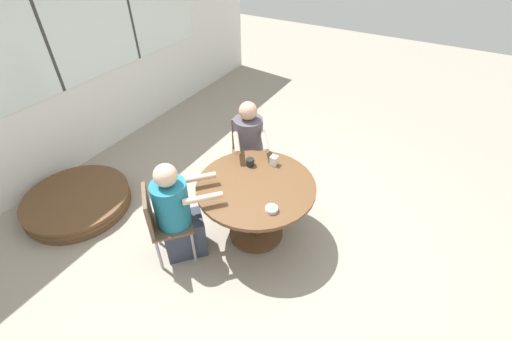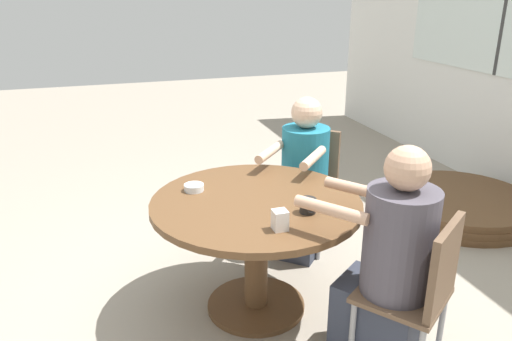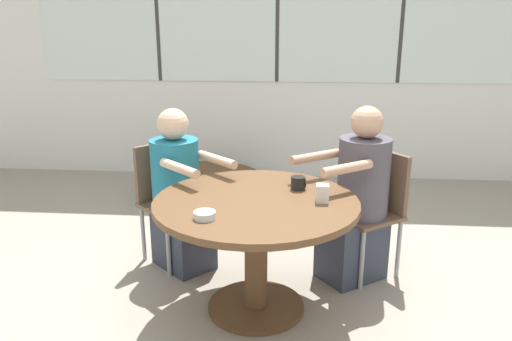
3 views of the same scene
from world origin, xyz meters
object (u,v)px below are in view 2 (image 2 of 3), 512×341
(coffee_mug, at_px, (308,206))
(bowl_white_shallow, at_px, (194,187))
(chair_for_woman_green_shirt, at_px, (310,177))
(folded_table_stack, at_px, (459,205))
(milk_carton_small, at_px, (280,220))
(person_woman_green_shirt, at_px, (303,185))
(chair_for_man_blue_shirt, at_px, (422,287))
(person_man_blue_shirt, at_px, (389,273))

(coffee_mug, bearing_deg, bowl_white_shallow, -133.49)
(chair_for_woman_green_shirt, xyz_separation_m, folded_table_stack, (-0.00, 1.43, -0.43))
(milk_carton_small, bearing_deg, coffee_mug, 122.63)
(person_woman_green_shirt, xyz_separation_m, folded_table_stack, (-0.13, 1.54, -0.43))
(chair_for_man_blue_shirt, xyz_separation_m, person_man_blue_shirt, (-0.14, -0.10, 0.02))
(chair_for_woman_green_shirt, distance_m, coffee_mug, 1.09)
(milk_carton_small, xyz_separation_m, bowl_white_shallow, (-0.63, -0.31, -0.03))
(coffee_mug, height_order, bowl_white_shallow, coffee_mug)
(chair_for_man_blue_shirt, relative_size, person_woman_green_shirt, 0.75)
(person_man_blue_shirt, xyz_separation_m, coffee_mug, (-0.41, -0.26, 0.23))
(person_woman_green_shirt, height_order, folded_table_stack, person_woman_green_shirt)
(chair_for_man_blue_shirt, relative_size, bowl_white_shallow, 7.42)
(chair_for_man_blue_shirt, bearing_deg, milk_carton_small, 108.90)
(person_woman_green_shirt, height_order, milk_carton_small, person_woman_green_shirt)
(chair_for_woman_green_shirt, relative_size, bowl_white_shallow, 7.42)
(chair_for_man_blue_shirt, bearing_deg, person_man_blue_shirt, 90.00)
(milk_carton_small, bearing_deg, bowl_white_shallow, -154.17)
(chair_for_woman_green_shirt, height_order, coffee_mug, chair_for_woman_green_shirt)
(person_man_blue_shirt, distance_m, milk_carton_small, 0.60)
(chair_for_woman_green_shirt, distance_m, milk_carton_small, 1.31)
(chair_for_man_blue_shirt, height_order, bowl_white_shallow, chair_for_man_blue_shirt)
(chair_for_woman_green_shirt, bearing_deg, milk_carton_small, 101.65)
(person_man_blue_shirt, height_order, coffee_mug, person_man_blue_shirt)
(person_woman_green_shirt, xyz_separation_m, coffee_mug, (0.84, -0.34, 0.25))
(coffee_mug, height_order, milk_carton_small, milk_carton_small)
(chair_for_woman_green_shirt, bearing_deg, person_man_blue_shirt, 125.03)
(chair_for_woman_green_shirt, height_order, folded_table_stack, chair_for_woman_green_shirt)
(chair_for_woman_green_shirt, height_order, milk_carton_small, chair_for_woman_green_shirt)
(person_woman_green_shirt, relative_size, bowl_white_shallow, 9.84)
(chair_for_woman_green_shirt, bearing_deg, chair_for_man_blue_shirt, 129.44)
(chair_for_man_blue_shirt, bearing_deg, folded_table_stack, 8.78)
(bowl_white_shallow, bearing_deg, chair_for_woman_green_shirt, 115.79)
(folded_table_stack, bearing_deg, person_woman_green_shirt, -85.24)
(chair_for_woman_green_shirt, bearing_deg, coffee_mug, 107.76)
(milk_carton_small, relative_size, folded_table_stack, 0.08)
(chair_for_woman_green_shirt, distance_m, folded_table_stack, 1.49)
(chair_for_woman_green_shirt, height_order, chair_for_man_blue_shirt, same)
(person_man_blue_shirt, bearing_deg, chair_for_man_blue_shirt, -90.00)
(coffee_mug, bearing_deg, chair_for_woman_green_shirt, 155.01)
(coffee_mug, bearing_deg, person_man_blue_shirt, 32.95)
(chair_for_woman_green_shirt, xyz_separation_m, milk_carton_small, (1.10, -0.67, 0.25))
(person_man_blue_shirt, distance_m, folded_table_stack, 2.17)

